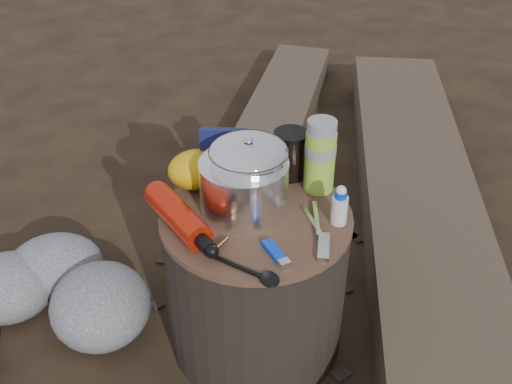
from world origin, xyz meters
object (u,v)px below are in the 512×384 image
object	(u,v)px
camping_pot	(249,174)
fuel_bottle	(178,216)
travel_mug	(290,154)
stump	(256,280)
thermos	(320,156)
log_main	(419,209)

from	to	relation	value
camping_pot	fuel_bottle	world-z (taller)	camping_pot
camping_pot	fuel_bottle	distance (m)	0.19
travel_mug	fuel_bottle	bearing A→B (deg)	-156.13
stump	camping_pot	size ratio (longest dim) A/B	2.53
stump	thermos	distance (m)	0.35
fuel_bottle	travel_mug	distance (m)	0.34
camping_pot	travel_mug	distance (m)	0.17
stump	travel_mug	world-z (taller)	travel_mug
stump	travel_mug	bearing A→B (deg)	47.60
log_main	camping_pot	distance (m)	0.81
travel_mug	stump	bearing A→B (deg)	-132.40
camping_pot	travel_mug	size ratio (longest dim) A/B	1.45
thermos	fuel_bottle	bearing A→B (deg)	-169.98
travel_mug	log_main	bearing A→B (deg)	17.87
log_main	travel_mug	world-z (taller)	travel_mug
fuel_bottle	stump	bearing A→B (deg)	-19.96
log_main	thermos	xyz separation A→B (m)	(-0.46, -0.24, 0.42)
log_main	thermos	world-z (taller)	thermos
stump	camping_pot	world-z (taller)	camping_pot
stump	camping_pot	bearing A→B (deg)	97.17
thermos	travel_mug	xyz separation A→B (m)	(-0.05, 0.07, -0.03)
fuel_bottle	thermos	bearing A→B (deg)	-8.62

